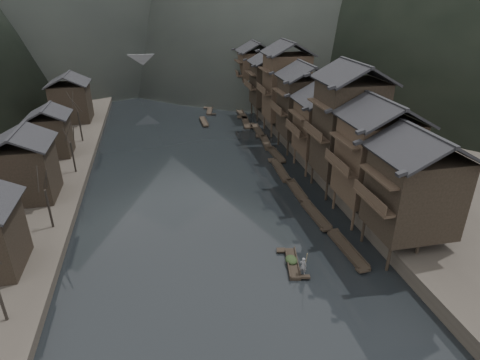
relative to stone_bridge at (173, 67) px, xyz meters
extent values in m
plane|color=black|center=(0.00, -72.00, -5.11)|extent=(300.00, 300.00, 0.00)
cube|color=#2D2823|center=(35.00, -32.00, -4.21)|extent=(40.00, 200.00, 1.80)
cylinder|color=black|center=(14.20, -82.40, -3.81)|extent=(0.30, 0.30, 2.90)
cylinder|color=black|center=(14.20, -77.60, -3.81)|extent=(0.30, 0.30, 2.90)
cylinder|color=black|center=(16.95, -82.40, -3.81)|extent=(0.30, 0.30, 2.90)
cylinder|color=black|center=(16.95, -77.60, -3.81)|extent=(0.30, 0.30, 2.90)
cube|color=black|center=(17.30, -80.00, 1.25)|extent=(7.00, 6.00, 7.51)
cube|color=#2E2219|center=(13.30, -80.00, 0.87)|extent=(1.20, 5.70, 0.25)
cylinder|color=#2E2219|center=(14.20, -75.40, -3.81)|extent=(0.30, 0.30, 2.90)
cylinder|color=#2E2219|center=(14.20, -70.60, -3.81)|extent=(0.30, 0.30, 2.90)
cylinder|color=#2E2219|center=(16.95, -75.40, -3.81)|extent=(0.30, 0.30, 2.90)
cylinder|color=#2E2219|center=(16.95, -70.60, -3.81)|extent=(0.30, 0.30, 2.90)
cube|color=#2E2219|center=(17.30, -73.00, 1.80)|extent=(7.00, 6.00, 8.62)
cube|color=#2E2219|center=(13.30, -73.00, 1.37)|extent=(1.20, 5.70, 0.25)
cylinder|color=black|center=(14.20, -68.40, -3.81)|extent=(0.30, 0.30, 2.90)
cylinder|color=black|center=(14.20, -63.60, -3.81)|extent=(0.30, 0.30, 2.90)
cylinder|color=black|center=(16.95, -68.40, -3.81)|extent=(0.30, 0.30, 2.90)
cylinder|color=black|center=(16.95, -63.60, -3.81)|extent=(0.30, 0.30, 2.90)
cube|color=black|center=(17.30, -66.00, 3.09)|extent=(7.00, 6.00, 11.19)
cube|color=#2E2219|center=(13.30, -66.00, 2.53)|extent=(1.20, 5.70, 0.25)
cylinder|color=#2E2219|center=(14.20, -61.40, -3.81)|extent=(0.30, 0.30, 2.90)
cylinder|color=#2E2219|center=(14.20, -56.60, -3.81)|extent=(0.30, 0.30, 2.90)
cylinder|color=#2E2219|center=(16.95, -61.40, -3.81)|extent=(0.30, 0.30, 2.90)
cylinder|color=#2E2219|center=(16.95, -56.60, -3.81)|extent=(0.30, 0.30, 2.90)
cube|color=#2E2219|center=(17.30, -59.00, 1.02)|extent=(7.00, 6.00, 7.05)
cube|color=#2E2219|center=(13.30, -59.00, 0.66)|extent=(1.20, 5.70, 0.25)
cylinder|color=black|center=(14.20, -53.40, -3.81)|extent=(0.30, 0.30, 2.90)
cylinder|color=black|center=(14.20, -48.60, -3.81)|extent=(0.30, 0.30, 2.90)
cylinder|color=black|center=(16.95, -53.40, -3.81)|extent=(0.30, 0.30, 2.90)
cylinder|color=black|center=(16.95, -48.60, -3.81)|extent=(0.30, 0.30, 2.90)
cube|color=black|center=(17.30, -51.00, 1.85)|extent=(7.00, 6.00, 8.73)
cube|color=#2E2219|center=(13.30, -51.00, 1.42)|extent=(1.20, 5.70, 0.25)
cylinder|color=#2E2219|center=(14.20, -44.40, -3.81)|extent=(0.30, 0.30, 2.90)
cylinder|color=#2E2219|center=(14.20, -39.60, -3.81)|extent=(0.30, 0.30, 2.90)
cylinder|color=#2E2219|center=(16.95, -44.40, -3.81)|extent=(0.30, 0.30, 2.90)
cylinder|color=#2E2219|center=(16.95, -39.60, -3.81)|extent=(0.30, 0.30, 2.90)
cube|color=#2E2219|center=(17.30, -42.00, 2.97)|extent=(7.00, 6.00, 10.96)
cube|color=#2E2219|center=(13.30, -42.00, 2.42)|extent=(1.20, 5.70, 0.25)
cylinder|color=black|center=(14.20, -34.40, -3.81)|extent=(0.30, 0.30, 2.90)
cylinder|color=black|center=(14.20, -29.60, -3.81)|extent=(0.30, 0.30, 2.90)
cylinder|color=black|center=(16.95, -34.40, -3.81)|extent=(0.30, 0.30, 2.90)
cylinder|color=black|center=(16.95, -29.60, -3.81)|extent=(0.30, 0.30, 2.90)
cube|color=black|center=(17.30, -32.00, 1.47)|extent=(7.00, 6.00, 7.95)
cube|color=#2E2219|center=(13.30, -32.00, 1.07)|extent=(1.20, 5.70, 0.25)
cylinder|color=#2E2219|center=(14.20, -22.40, -3.81)|extent=(0.30, 0.30, 2.90)
cylinder|color=#2E2219|center=(14.20, -17.60, -3.81)|extent=(0.30, 0.30, 2.90)
cylinder|color=#2E2219|center=(16.95, -22.40, -3.81)|extent=(0.30, 0.30, 2.90)
cylinder|color=#2E2219|center=(16.95, -17.60, -3.81)|extent=(0.30, 0.30, 2.90)
cube|color=#2E2219|center=(17.30, -20.00, 1.74)|extent=(7.00, 6.00, 8.50)
cube|color=#2E2219|center=(13.30, -20.00, 1.32)|extent=(1.20, 5.70, 0.25)
cube|color=black|center=(-20.50, -62.00, -0.66)|extent=(6.00, 6.00, 6.50)
cube|color=black|center=(-20.50, -48.00, -1.01)|extent=(5.00, 5.00, 5.80)
cube|color=black|center=(-20.50, -30.00, -0.51)|extent=(6.50, 6.50, 6.80)
cylinder|color=black|center=(-17.00, -82.88, -1.56)|extent=(0.24, 0.24, 4.69)
cylinder|color=black|center=(-17.00, -69.71, -1.77)|extent=(0.24, 0.24, 4.28)
cylinder|color=black|center=(-17.00, -55.33, -1.79)|extent=(0.24, 0.24, 4.24)
cylinder|color=black|center=(-17.00, -42.50, -1.46)|extent=(0.24, 0.24, 4.91)
cube|color=black|center=(12.01, -78.93, -4.96)|extent=(1.43, 6.78, 0.30)
cube|color=black|center=(12.01, -78.93, -4.78)|extent=(1.48, 6.65, 0.10)
cube|color=black|center=(12.17, -75.71, -4.82)|extent=(0.97, 0.87, 0.34)
cube|color=black|center=(11.86, -82.16, -4.82)|extent=(0.97, 0.87, 0.34)
cube|color=black|center=(11.45, -72.06, -4.96)|extent=(1.39, 6.33, 0.30)
cube|color=black|center=(11.45, -72.06, -4.78)|extent=(1.44, 6.20, 0.10)
cube|color=black|center=(11.59, -69.04, -4.82)|extent=(0.97, 0.82, 0.33)
cube|color=black|center=(11.31, -75.07, -4.82)|extent=(0.97, 0.82, 0.33)
cube|color=black|center=(11.44, -65.37, -4.96)|extent=(1.22, 6.26, 0.30)
cube|color=black|center=(11.44, -65.37, -4.78)|extent=(1.28, 6.13, 0.10)
cube|color=black|center=(11.38, -62.38, -4.82)|extent=(0.95, 0.79, 0.33)
cube|color=black|center=(11.50, -68.36, -4.82)|extent=(0.95, 0.79, 0.33)
cube|color=black|center=(11.27, -59.01, -4.96)|extent=(1.52, 7.74, 0.30)
cube|color=black|center=(11.27, -59.01, -4.78)|extent=(1.57, 7.59, 0.10)
cube|color=black|center=(11.07, -55.33, -4.82)|extent=(0.99, 0.99, 0.37)
cube|color=black|center=(11.47, -62.70, -4.82)|extent=(0.99, 0.99, 0.37)
cube|color=black|center=(12.41, -53.21, -4.96)|extent=(1.30, 6.10, 0.30)
cube|color=black|center=(12.41, -53.21, -4.78)|extent=(1.35, 5.98, 0.10)
cube|color=black|center=(12.51, -50.30, -4.82)|extent=(0.96, 0.78, 0.33)
cube|color=black|center=(12.32, -56.12, -4.82)|extent=(0.96, 0.78, 0.33)
cube|color=black|center=(12.36, -47.39, -4.96)|extent=(1.92, 6.98, 0.30)
cube|color=black|center=(12.36, -47.39, -4.78)|extent=(1.96, 6.85, 0.10)
cube|color=black|center=(11.96, -44.11, -4.82)|extent=(1.03, 0.95, 0.35)
cube|color=black|center=(12.76, -50.68, -4.82)|extent=(1.03, 0.95, 0.35)
cube|color=black|center=(12.62, -40.86, -4.96)|extent=(1.49, 7.52, 0.30)
cube|color=black|center=(12.62, -40.86, -4.78)|extent=(1.54, 7.37, 0.10)
cube|color=black|center=(12.44, -37.28, -4.82)|extent=(0.98, 0.96, 0.36)
cube|color=black|center=(12.81, -44.43, -4.82)|extent=(0.98, 0.96, 0.36)
cube|color=black|center=(11.60, -35.60, -4.96)|extent=(2.06, 7.70, 0.30)
cube|color=black|center=(11.60, -35.60, -4.78)|extent=(2.09, 7.55, 0.10)
cube|color=black|center=(11.14, -31.98, -4.82)|extent=(1.05, 1.04, 0.37)
cube|color=black|center=(12.06, -39.23, -4.82)|extent=(1.05, 1.04, 0.37)
cube|color=black|center=(12.01, -30.04, -4.96)|extent=(1.22, 6.81, 0.30)
cube|color=black|center=(12.01, -30.04, -4.78)|extent=(1.27, 6.68, 0.10)
cube|color=black|center=(11.95, -26.78, -4.82)|extent=(0.95, 0.85, 0.35)
cube|color=black|center=(12.07, -33.30, -4.82)|extent=(0.95, 0.85, 0.35)
cube|color=black|center=(3.72, -33.66, -4.96)|extent=(1.10, 5.75, 0.30)
cube|color=black|center=(3.72, -33.66, -4.78)|extent=(1.15, 5.64, 0.10)
cube|color=black|center=(3.77, -30.91, -4.82)|extent=(0.86, 0.73, 0.32)
cube|color=black|center=(3.67, -36.42, -4.82)|extent=(0.86, 0.73, 0.32)
cube|color=black|center=(5.90, -26.10, -4.96)|extent=(2.05, 5.63, 0.30)
cube|color=black|center=(5.90, -26.10, -4.78)|extent=(2.08, 5.53, 0.10)
cube|color=black|center=(5.39, -23.49, -4.82)|extent=(0.97, 0.84, 0.31)
cube|color=black|center=(6.41, -28.71, -4.82)|extent=(0.97, 0.84, 0.31)
cube|color=black|center=(2.69, -16.38, -4.96)|extent=(1.11, 4.78, 0.30)
cube|color=black|center=(2.69, -16.38, -4.78)|extent=(1.15, 4.68, 0.10)
cube|color=black|center=(2.64, -14.10, -4.82)|extent=(0.86, 0.61, 0.29)
cube|color=black|center=(2.74, -18.66, -4.82)|extent=(0.86, 0.61, 0.29)
cube|color=#4C4C4F|center=(0.00, 0.00, 2.09)|extent=(40.00, 6.00, 1.60)
cube|color=#4C4C4F|center=(0.00, -2.70, 3.39)|extent=(40.00, 0.50, 1.00)
cube|color=#4C4C4F|center=(0.00, 2.70, 3.39)|extent=(40.00, 0.50, 1.00)
cube|color=#4C4C4F|center=(-14.00, 0.00, -1.91)|extent=(3.20, 6.00, 6.40)
cube|color=#4C4C4F|center=(-4.50, 0.00, -1.91)|extent=(3.20, 6.00, 6.40)
cube|color=#4C4C4F|center=(4.50, 0.00, -1.91)|extent=(3.20, 6.00, 6.40)
cube|color=#4C4C4F|center=(14.00, 0.00, -1.91)|extent=(3.20, 6.00, 6.40)
cube|color=black|center=(6.03, -79.84, -4.96)|extent=(1.91, 4.67, 0.30)
cube|color=black|center=(6.03, -79.84, -4.78)|extent=(1.94, 4.59, 0.10)
cube|color=black|center=(5.57, -77.69, -4.82)|extent=(0.94, 0.74, 0.29)
cube|color=black|center=(6.48, -81.98, -4.82)|extent=(0.94, 0.74, 0.29)
ellipsoid|color=black|center=(5.98, -79.61, -4.35)|extent=(1.09, 1.43, 0.65)
imported|color=#5D5D60|center=(6.39, -81.53, -3.79)|extent=(0.77, 0.71, 1.76)
cylinder|color=#8C7A51|center=(6.59, -81.53, -0.93)|extent=(0.86, 2.35, 3.97)
camera|label=1|loc=(-5.11, -108.58, 18.01)|focal=30.00mm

